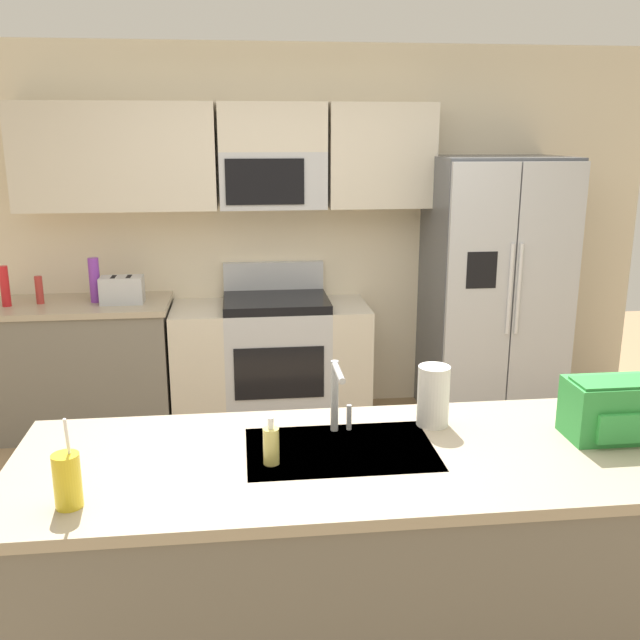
{
  "coord_description": "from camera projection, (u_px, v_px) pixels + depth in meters",
  "views": [
    {
      "loc": [
        -0.4,
        -3.0,
        2.02
      ],
      "look_at": [
        0.01,
        0.6,
        1.05
      ],
      "focal_mm": 40.0,
      "sensor_mm": 36.0,
      "label": 1
    }
  ],
  "objects": [
    {
      "name": "refrigerator",
      "position": [
        493.0,
        291.0,
        5.02
      ],
      "size": [
        0.9,
        0.76,
        1.85
      ],
      "color": "#4C4F54",
      "rests_on": "ground"
    },
    {
      "name": "soap_dispenser",
      "position": [
        271.0,
        445.0,
        2.45
      ],
      "size": [
        0.06,
        0.06,
        0.17
      ],
      "color": "#D8CC66",
      "rests_on": "island_counter"
    },
    {
      "name": "toaster",
      "position": [
        122.0,
        290.0,
        4.74
      ],
      "size": [
        0.28,
        0.16,
        0.18
      ],
      "color": "#B7BABF",
      "rests_on": "back_counter"
    },
    {
      "name": "paper_towel_roll",
      "position": [
        433.0,
        396.0,
        2.76
      ],
      "size": [
        0.12,
        0.12,
        0.24
      ],
      "primitive_type": "cylinder",
      "color": "white",
      "rests_on": "island_counter"
    },
    {
      "name": "ground_plane",
      "position": [
        332.0,
        561.0,
        3.45
      ],
      "size": [
        9.0,
        9.0,
        0.0
      ],
      "primitive_type": "plane",
      "color": "#997A56",
      "rests_on": "ground"
    },
    {
      "name": "range_oven",
      "position": [
        271.0,
        360.0,
        5.04
      ],
      "size": [
        1.36,
        0.61,
        1.1
      ],
      "color": "#B7BABF",
      "rests_on": "ground"
    },
    {
      "name": "backpack",
      "position": [
        611.0,
        408.0,
        2.65
      ],
      "size": [
        0.32,
        0.22,
        0.23
      ],
      "color": "green",
      "rests_on": "island_counter"
    },
    {
      "name": "bottle_purple",
      "position": [
        95.0,
        280.0,
        4.76
      ],
      "size": [
        0.07,
        0.07,
        0.3
      ],
      "primitive_type": "cylinder",
      "color": "purple",
      "rests_on": "back_counter"
    },
    {
      "name": "sink_faucet",
      "position": [
        337.0,
        392.0,
        2.67
      ],
      "size": [
        0.08,
        0.21,
        0.28
      ],
      "color": "#B7BABF",
      "rests_on": "island_counter"
    },
    {
      "name": "back_counter",
      "position": [
        86.0,
        366.0,
        4.9
      ],
      "size": [
        1.18,
        0.63,
        0.9
      ],
      "color": "slate",
      "rests_on": "ground"
    },
    {
      "name": "bottle_red",
      "position": [
        5.0,
        286.0,
        4.65
      ],
      "size": [
        0.06,
        0.06,
        0.27
      ],
      "primitive_type": "cylinder",
      "color": "red",
      "rests_on": "back_counter"
    },
    {
      "name": "kitchen_wall_unit",
      "position": [
        274.0,
        210.0,
        5.05
      ],
      "size": [
        5.2,
        0.43,
        2.6
      ],
      "color": "beige",
      "rests_on": "ground"
    },
    {
      "name": "drink_cup_yellow",
      "position": [
        67.0,
        480.0,
        2.16
      ],
      "size": [
        0.08,
        0.08,
        0.29
      ],
      "color": "yellow",
      "rests_on": "island_counter"
    },
    {
      "name": "island_counter",
      "position": [
        368.0,
        563.0,
        2.66
      ],
      "size": [
        2.54,
        0.89,
        0.9
      ],
      "color": "slate",
      "rests_on": "ground"
    },
    {
      "name": "pepper_mill",
      "position": [
        39.0,
        290.0,
        4.73
      ],
      "size": [
        0.05,
        0.05,
        0.18
      ],
      "primitive_type": "cylinder",
      "color": "#B2332D",
      "rests_on": "back_counter"
    }
  ]
}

